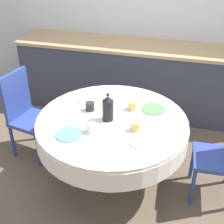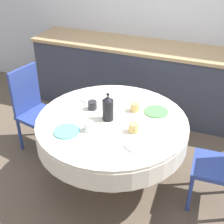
{
  "view_description": "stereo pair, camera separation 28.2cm",
  "coord_description": "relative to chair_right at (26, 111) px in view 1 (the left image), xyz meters",
  "views": [
    {
      "loc": [
        0.61,
        -2.32,
        2.29
      ],
      "look_at": [
        0.0,
        0.0,
        0.81
      ],
      "focal_mm": 50.0,
      "sensor_mm": 36.0,
      "label": 1
    },
    {
      "loc": [
        0.88,
        -2.24,
        2.29
      ],
      "look_at": [
        0.0,
        0.0,
        0.81
      ],
      "focal_mm": 50.0,
      "sensor_mm": 36.0,
      "label": 2
    }
  ],
  "objects": [
    {
      "name": "cup_near_right",
      "position": [
        1.27,
        -0.33,
        0.25
      ],
      "size": [
        0.09,
        0.09,
        0.08
      ],
      "primitive_type": "cylinder",
      "color": "#DBB766",
      "rests_on": "dining_table"
    },
    {
      "name": "plate_near_right",
      "position": [
        1.37,
        -0.5,
        0.21
      ],
      "size": [
        0.23,
        0.23,
        0.01
      ],
      "primitive_type": "cylinder",
      "color": "white",
      "rests_on": "dining_table"
    },
    {
      "name": "cup_near_left",
      "position": [
        0.9,
        -0.46,
        0.25
      ],
      "size": [
        0.09,
        0.09,
        0.08
      ],
      "primitive_type": "cylinder",
      "color": "white",
      "rests_on": "dining_table"
    },
    {
      "name": "plate_far_right",
      "position": [
        1.37,
        0.05,
        0.21
      ],
      "size": [
        0.23,
        0.23,
        0.01
      ],
      "primitive_type": "cylinder",
      "color": "#5BA85B",
      "rests_on": "dining_table"
    },
    {
      "name": "wall_back",
      "position": [
        1.03,
        1.57,
        0.78
      ],
      "size": [
        7.0,
        0.05,
        2.6
      ],
      "color": "silver",
      "rests_on": "ground_plane"
    },
    {
      "name": "kitchen_counter",
      "position": [
        1.03,
        1.24,
        -0.05
      ],
      "size": [
        3.24,
        0.64,
        0.94
      ],
      "color": "#383D4C",
      "rests_on": "ground_plane"
    },
    {
      "name": "cup_far_left",
      "position": [
        0.78,
        -0.12,
        0.25
      ],
      "size": [
        0.09,
        0.09,
        0.08
      ],
      "primitive_type": "cylinder",
      "color": "#28282D",
      "rests_on": "dining_table"
    },
    {
      "name": "cup_far_right",
      "position": [
        1.17,
        0.0,
        0.25
      ],
      "size": [
        0.09,
        0.09,
        0.08
      ],
      "primitive_type": "cylinder",
      "color": "#DBB766",
      "rests_on": "dining_table"
    },
    {
      "name": "coffee_carafe",
      "position": [
        0.99,
        -0.23,
        0.33
      ],
      "size": [
        0.1,
        0.1,
        0.27
      ],
      "color": "black",
      "rests_on": "dining_table"
    },
    {
      "name": "ground_plane",
      "position": [
        1.03,
        -0.22,
        -0.52
      ],
      "size": [
        12.0,
        12.0,
        0.0
      ],
      "primitive_type": "plane",
      "color": "brown"
    },
    {
      "name": "plate_near_left",
      "position": [
        0.73,
        -0.55,
        0.21
      ],
      "size": [
        0.23,
        0.23,
        0.01
      ],
      "primitive_type": "cylinder",
      "color": "#60BCB7",
      "rests_on": "dining_table"
    },
    {
      "name": "chair_right",
      "position": [
        0.0,
        0.0,
        0.0
      ],
      "size": [
        0.48,
        0.48,
        0.96
      ],
      "rotation": [
        0.0,
        0.0,
        -1.78
      ],
      "color": "#2D428E",
      "rests_on": "ground_plane"
    },
    {
      "name": "plate_far_left",
      "position": [
        0.7,
        0.07,
        0.21
      ],
      "size": [
        0.23,
        0.23,
        0.01
      ],
      "primitive_type": "cylinder",
      "color": "white",
      "rests_on": "dining_table"
    },
    {
      "name": "dining_table",
      "position": [
        1.03,
        -0.22,
        0.09
      ],
      "size": [
        1.41,
        1.41,
        0.73
      ],
      "color": "tan",
      "rests_on": "ground_plane"
    }
  ]
}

